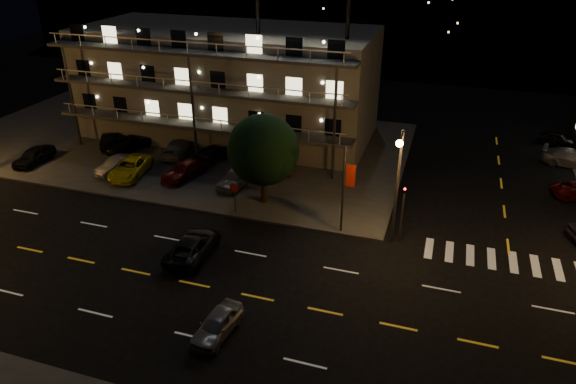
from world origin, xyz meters
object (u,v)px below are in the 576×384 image
(lot_car_4, at_px, (236,178))
(lot_car_7, at_px, (179,147))
(road_car_east, at_px, (217,324))
(tree, at_px, (263,152))
(road_car_west, at_px, (193,246))
(lot_car_2, at_px, (131,168))

(lot_car_4, xyz_separation_m, lot_car_7, (-7.49, 4.40, 0.01))
(lot_car_7, distance_m, road_car_east, 24.33)
(tree, bearing_deg, road_car_east, -79.38)
(tree, distance_m, road_car_west, 8.96)
(tree, distance_m, lot_car_4, 4.96)
(lot_car_7, bearing_deg, lot_car_4, 139.61)
(lot_car_7, distance_m, road_car_west, 16.73)
(lot_car_4, distance_m, lot_car_7, 8.68)
(lot_car_4, distance_m, road_car_west, 9.96)
(lot_car_4, xyz_separation_m, road_car_east, (5.75, -16.01, -0.24))
(lot_car_2, xyz_separation_m, lot_car_7, (1.72, 5.28, 0.02))
(lot_car_4, height_order, road_car_west, lot_car_4)
(lot_car_2, bearing_deg, road_car_east, -53.17)
(lot_car_2, height_order, lot_car_7, lot_car_7)
(lot_car_4, height_order, lot_car_7, lot_car_7)
(lot_car_2, relative_size, lot_car_7, 1.02)
(lot_car_7, bearing_deg, lot_car_2, 61.96)
(road_car_east, bearing_deg, tree, 106.90)
(tree, xyz_separation_m, lot_car_4, (-3.10, 1.87, -3.39))
(lot_car_2, xyz_separation_m, road_car_west, (10.44, -8.99, -0.17))
(lot_car_7, relative_size, road_car_east, 1.37)
(lot_car_2, height_order, lot_car_4, lot_car_4)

